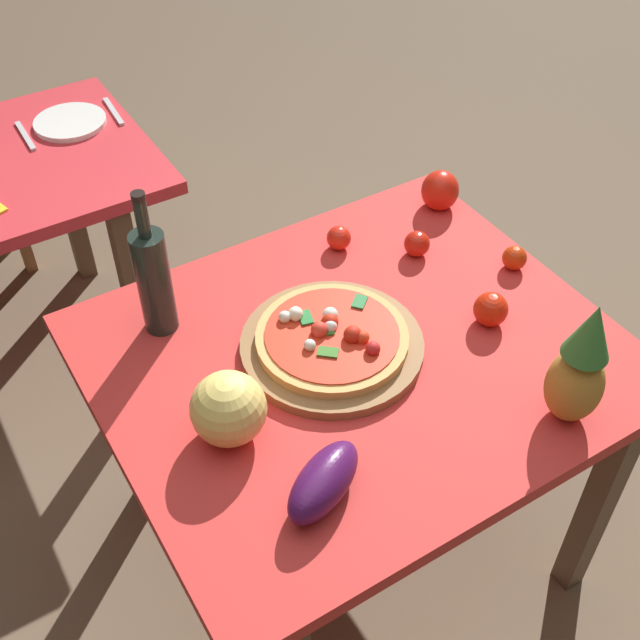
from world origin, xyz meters
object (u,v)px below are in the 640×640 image
object	(u,v)px
pizza	(332,336)
eggplant	(323,482)
display_table	(356,379)
wine_bottle	(154,279)
tomato_at_corner	(417,244)
fork_utensil	(25,136)
tomato_beside_pepper	(491,309)
pizza_board	(332,346)
tomato_near_board	(339,238)
pineapple_left	(579,369)
dinner_plate	(70,122)
melon	(228,409)
bell_pepper	(440,190)
tomato_by_bottle	(514,258)
knife_utensil	(113,111)

from	to	relation	value
pizza	eggplant	xyz separation A→B (m)	(-0.22, -0.31, 0.00)
display_table	wine_bottle	bearing A→B (deg)	137.67
display_table	wine_bottle	world-z (taller)	wine_bottle
tomato_at_corner	fork_utensil	world-z (taller)	tomato_at_corner
display_table	tomato_beside_pepper	xyz separation A→B (m)	(0.31, -0.08, 0.13)
pizza_board	tomato_near_board	distance (m)	0.36
pizza_board	pineapple_left	bearing A→B (deg)	-52.55
pizza_board	dinner_plate	size ratio (longest dim) A/B	1.84
pizza_board	dinner_plate	bearing A→B (deg)	97.95
pineapple_left	pizza_board	bearing A→B (deg)	127.45
wine_bottle	dinner_plate	bearing A→B (deg)	83.19
pineapple_left	display_table	bearing A→B (deg)	125.72
pizza_board	fork_utensil	xyz separation A→B (m)	(-0.31, 1.24, -0.01)
melon	pizza	bearing A→B (deg)	17.40
wine_bottle	tomato_at_corner	distance (m)	0.66
display_table	pizza	distance (m)	0.14
bell_pepper	fork_utensil	bearing A→B (deg)	132.18
pizza_board	tomato_at_corner	distance (m)	0.40
melon	fork_utensil	xyz separation A→B (m)	(-0.02, 1.33, -0.07)
pineapple_left	tomato_by_bottle	size ratio (longest dim) A/B	4.97
tomato_near_board	dinner_plate	distance (m)	1.02
display_table	bell_pepper	bearing A→B (deg)	35.07
tomato_at_corner	tomato_by_bottle	distance (m)	0.24
pineapple_left	tomato_beside_pepper	world-z (taller)	pineapple_left
bell_pepper	knife_utensil	distance (m)	1.09
pizza_board	fork_utensil	bearing A→B (deg)	104.18
eggplant	knife_utensil	size ratio (longest dim) A/B	1.11
display_table	fork_utensil	world-z (taller)	fork_utensil
pineapple_left	fork_utensil	xyz separation A→B (m)	(-0.62, 1.64, -0.13)
pizza	wine_bottle	xyz separation A→B (m)	(-0.29, 0.27, 0.10)
wine_bottle	tomato_beside_pepper	distance (m)	0.75
pizza_board	bell_pepper	bearing A→B (deg)	29.93
pizza	tomato_near_board	distance (m)	0.36
dinner_plate	pizza_board	bearing A→B (deg)	-82.05
tomato_by_bottle	knife_utensil	world-z (taller)	tomato_by_bottle
pizza_board	tomato_at_corner	world-z (taller)	tomato_at_corner
display_table	tomato_near_board	bearing A→B (deg)	63.98
wine_bottle	tomato_near_board	distance (m)	0.51
dinner_plate	wine_bottle	bearing A→B (deg)	-96.81
tomato_beside_pepper	pizza_board	bearing A→B (deg)	162.23
pineapple_left	tomato_beside_pepper	size ratio (longest dim) A/B	3.77
tomato_near_board	tomato_by_bottle	distance (m)	0.44
wine_bottle	knife_utensil	size ratio (longest dim) A/B	2.02
pizza_board	tomato_beside_pepper	world-z (taller)	tomato_beside_pepper
wine_bottle	pizza_board	bearing A→B (deg)	-42.86
tomato_by_bottle	pineapple_left	bearing A→B (deg)	-118.26
tomato_at_corner	melon	bearing A→B (deg)	-157.99
tomato_at_corner	knife_utensil	world-z (taller)	tomato_at_corner
pizza	tomato_at_corner	world-z (taller)	pizza
wine_bottle	display_table	bearing A→B (deg)	-42.33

